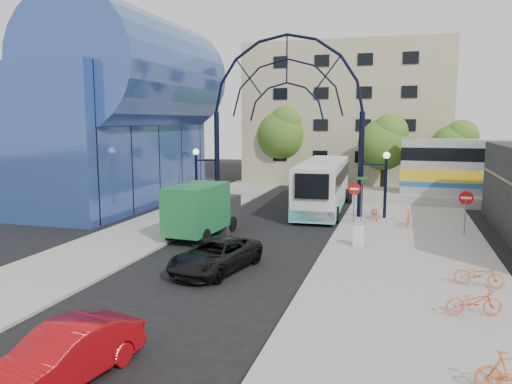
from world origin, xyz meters
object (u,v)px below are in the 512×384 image
(gateway_arch, at_px, (287,88))
(black_suv, at_px, (216,255))
(bike_near_b, at_px, (408,218))
(bike_far_c, at_px, (474,302))
(bike_far_a, at_px, (479,274))
(city_bus, at_px, (323,185))
(green_truck, at_px, (203,210))
(stop_sign, at_px, (354,193))
(red_sedan, at_px, (64,356))
(tree_north_a, at_px, (385,142))
(do_not_enter_sign, at_px, (466,202))
(tree_north_b, at_px, (284,132))
(tree_north_c, at_px, (456,145))
(sandwich_board, at_px, (359,234))
(bike_near_a, at_px, (375,213))
(bike_far_b, at_px, (512,372))
(street_name_sign, at_px, (362,189))

(gateway_arch, bearing_deg, black_suv, -89.89)
(bike_near_b, height_order, bike_far_c, bike_near_b)
(bike_near_b, bearing_deg, bike_far_a, -72.42)
(city_bus, distance_m, bike_far_c, 20.43)
(green_truck, distance_m, bike_near_b, 12.25)
(stop_sign, relative_size, red_sedan, 0.57)
(stop_sign, distance_m, bike_far_c, 15.16)
(tree_north_a, relative_size, red_sedan, 1.61)
(black_suv, bearing_deg, stop_sign, 79.49)
(do_not_enter_sign, height_order, tree_north_a, tree_north_a)
(stop_sign, distance_m, city_bus, 5.35)
(tree_north_b, xyz_separation_m, bike_far_c, (13.82, -32.13, -4.67))
(tree_north_c, xyz_separation_m, bike_far_c, (-2.18, -30.13, -3.68))
(city_bus, relative_size, red_sedan, 2.95)
(green_truck, distance_m, bike_far_c, 15.53)
(city_bus, distance_m, red_sedan, 26.12)
(stop_sign, relative_size, do_not_enter_sign, 1.01)
(bike_far_a, bearing_deg, do_not_enter_sign, 5.49)
(sandwich_board, height_order, tree_north_b, tree_north_b)
(city_bus, height_order, green_truck, city_bus)
(tree_north_b, bearing_deg, sandwich_board, -68.41)
(sandwich_board, height_order, tree_north_a, tree_north_a)
(green_truck, xyz_separation_m, black_suv, (2.99, -5.99, -0.79))
(stop_sign, xyz_separation_m, bike_near_a, (1.23, 1.39, -1.45))
(tree_north_c, bearing_deg, bike_near_b, -104.04)
(tree_north_b, bearing_deg, tree_north_c, -7.12)
(city_bus, bearing_deg, red_sedan, -97.64)
(city_bus, bearing_deg, bike_near_b, -42.68)
(do_not_enter_sign, height_order, bike_far_b, do_not_enter_sign)
(street_name_sign, relative_size, tree_north_c, 0.43)
(street_name_sign, relative_size, bike_near_a, 1.72)
(bike_near_a, height_order, bike_far_b, bike_far_b)
(gateway_arch, relative_size, green_truck, 2.26)
(do_not_enter_sign, distance_m, black_suv, 14.64)
(tree_north_c, relative_size, bike_far_b, 3.89)
(bike_near_b, bearing_deg, red_sedan, -106.97)
(tree_north_a, xyz_separation_m, bike_near_a, (-0.09, -12.54, -4.06))
(bike_far_c, bearing_deg, bike_far_b, 167.80)
(tree_north_c, relative_size, bike_near_b, 3.97)
(tree_north_a, relative_size, bike_far_c, 3.88)
(gateway_arch, distance_m, bike_far_c, 20.61)
(red_sedan, height_order, bike_near_b, red_sedan)
(street_name_sign, bearing_deg, bike_far_a, -65.36)
(gateway_arch, height_order, tree_north_b, gateway_arch)
(tree_north_b, bearing_deg, bike_near_b, -56.85)
(stop_sign, height_order, do_not_enter_sign, stop_sign)
(stop_sign, height_order, sandwich_board, stop_sign)
(bike_far_a, height_order, bike_far_b, bike_far_b)
(gateway_arch, xyz_separation_m, tree_north_c, (12.12, 13.93, -4.28))
(tree_north_b, relative_size, bike_far_b, 4.78)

